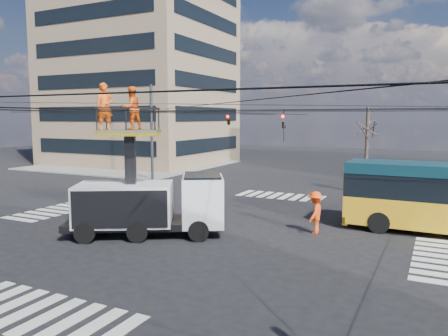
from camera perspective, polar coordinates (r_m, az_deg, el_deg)
ground at (r=20.92m, az=-1.66°, el=-8.05°), size 120.00×120.00×0.00m
sidewalk_nw at (r=49.70m, az=-11.70°, el=0.41°), size 18.00×18.00×0.12m
crosswalks at (r=20.92m, az=-1.66°, el=-8.02°), size 22.40×22.40×0.02m
building_tower at (r=53.27m, az=-10.89°, el=16.98°), size 18.06×16.06×30.00m
overhead_network at (r=20.66m, az=-1.35°, el=3.82°), size 24.24×24.24×8.00m
tree_a at (r=31.69m, az=18.24°, el=5.07°), size 2.00×2.00×6.00m
utility_truck at (r=19.86m, az=-9.80°, el=-2.60°), size 7.22×5.48×6.76m
traffic_cone at (r=22.26m, az=-17.37°, el=-6.43°), size 0.36×0.36×0.78m
worker_ground at (r=20.90m, az=-14.72°, el=-5.50°), size 0.49×1.16×1.98m
flagger at (r=20.40m, az=11.82°, el=-5.73°), size 0.74×1.28×1.96m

